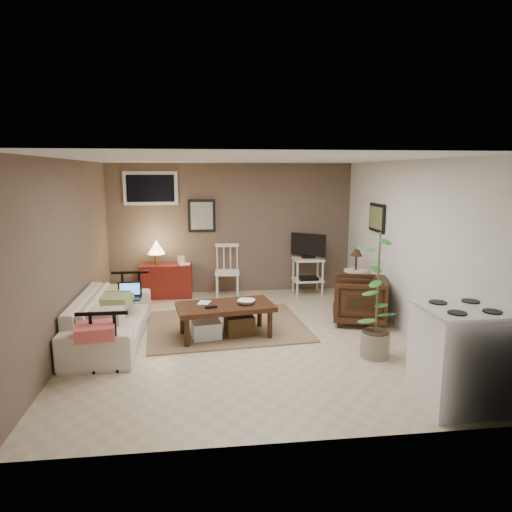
{
  "coord_description": "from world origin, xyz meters",
  "views": [
    {
      "loc": [
        -0.56,
        -5.92,
        2.24
      ],
      "look_at": [
        0.19,
        0.35,
        1.07
      ],
      "focal_mm": 32.0,
      "sensor_mm": 36.0,
      "label": 1
    }
  ],
  "objects": [
    {
      "name": "bowl",
      "position": [
        0.02,
        0.05,
        0.58
      ],
      "size": [
        0.24,
        0.12,
        0.24
      ],
      "primitive_type": "imported",
      "rotation": [
        0.0,
        0.0,
        -0.29
      ],
      "color": "#361E0E",
      "rests_on": "coffee_table"
    },
    {
      "name": "window",
      "position": [
        -1.45,
        2.48,
        1.95
      ],
      "size": [
        0.96,
        0.03,
        0.6
      ],
      "primitive_type": "cube",
      "color": "silver"
    },
    {
      "name": "laptop",
      "position": [
        -1.59,
        0.49,
        0.54
      ],
      "size": [
        0.33,
        0.24,
        0.22
      ],
      "color": "black",
      "rests_on": "sofa"
    },
    {
      "name": "art_back",
      "position": [
        -0.55,
        2.48,
        1.45
      ],
      "size": [
        0.5,
        0.03,
        0.6
      ],
      "primitive_type": "cube",
      "color": "black"
    },
    {
      "name": "side_table",
      "position": [
        1.99,
        1.27,
        0.64
      ],
      "size": [
        0.39,
        0.39,
        1.04
      ],
      "color": "silver",
      "rests_on": "floor"
    },
    {
      "name": "floor",
      "position": [
        0.0,
        0.0,
        0.0
      ],
      "size": [
        5.0,
        5.0,
        0.0
      ],
      "primitive_type": "plane",
      "color": "#C1B293",
      "rests_on": "ground"
    },
    {
      "name": "armchair",
      "position": [
        1.76,
        0.43,
        0.38
      ],
      "size": [
        0.89,
        0.92,
        0.77
      ],
      "primitive_type": "imported",
      "rotation": [
        0.0,
        0.0,
        -1.87
      ],
      "color": "black",
      "rests_on": "floor"
    },
    {
      "name": "book_console",
      "position": [
        -0.95,
        2.14,
        0.73
      ],
      "size": [
        0.18,
        0.03,
        0.24
      ],
      "primitive_type": "imported",
      "rotation": [
        0.0,
        0.0,
        -0.06
      ],
      "color": "#361E0E",
      "rests_on": "red_console"
    },
    {
      "name": "art_right",
      "position": [
        2.23,
        1.05,
        1.52
      ],
      "size": [
        0.03,
        0.6,
        0.45
      ],
      "primitive_type": "cube",
      "color": "black"
    },
    {
      "name": "sofa_end_rails",
      "position": [
        -1.68,
        0.12,
        0.36
      ],
      "size": [
        0.58,
        2.15,
        0.72
      ],
      "primitive_type": null,
      "color": "black",
      "rests_on": "floor"
    },
    {
      "name": "tv_stand",
      "position": [
        1.37,
        2.12,
        0.6
      ],
      "size": [
        0.57,
        0.46,
        1.14
      ],
      "color": "silver",
      "rests_on": "floor"
    },
    {
      "name": "coffee_table",
      "position": [
        -0.27,
        0.06,
        0.27
      ],
      "size": [
        1.38,
        0.87,
        0.49
      ],
      "color": "#361E0E",
      "rests_on": "floor"
    },
    {
      "name": "spindle_chair",
      "position": [
        -0.11,
        2.15,
        0.45
      ],
      "size": [
        0.46,
        0.46,
        0.95
      ],
      "color": "silver",
      "rests_on": "floor"
    },
    {
      "name": "stove",
      "position": [
        1.88,
        -2.06,
        0.5
      ],
      "size": [
        0.76,
        0.71,
        1.0
      ],
      "color": "silver",
      "rests_on": "floor"
    },
    {
      "name": "red_console",
      "position": [
        -1.22,
        2.24,
        0.36
      ],
      "size": [
        0.91,
        0.4,
        1.05
      ],
      "color": "maroon",
      "rests_on": "floor"
    },
    {
      "name": "book_table",
      "position": [
        -0.62,
        0.16,
        0.57
      ],
      "size": [
        0.15,
        0.06,
        0.21
      ],
      "primitive_type": "imported",
      "rotation": [
        0.0,
        0.0,
        -0.26
      ],
      "color": "#361E0E",
      "rests_on": "coffee_table"
    },
    {
      "name": "potted_plant",
      "position": [
        1.52,
        -0.84,
        0.83
      ],
      "size": [
        0.39,
        0.39,
        1.57
      ],
      "color": "gray",
      "rests_on": "floor"
    },
    {
      "name": "sofa",
      "position": [
        -1.8,
        0.12,
        0.42
      ],
      "size": [
        0.63,
        2.15,
        0.84
      ],
      "primitive_type": "imported",
      "rotation": [
        0.0,
        0.0,
        1.57
      ],
      "color": "silver",
      "rests_on": "floor"
    },
    {
      "name": "rug",
      "position": [
        -0.22,
        0.49,
        0.01
      ],
      "size": [
        2.41,
        2.0,
        0.02
      ],
      "primitive_type": "cube",
      "rotation": [
        0.0,
        0.0,
        0.09
      ],
      "color": "#7E6649",
      "rests_on": "floor"
    },
    {
      "name": "sofa_pillows",
      "position": [
        -1.75,
        -0.12,
        0.52
      ],
      "size": [
        0.41,
        2.04,
        0.14
      ],
      "primitive_type": null,
      "color": "beige",
      "rests_on": "sofa"
    }
  ]
}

